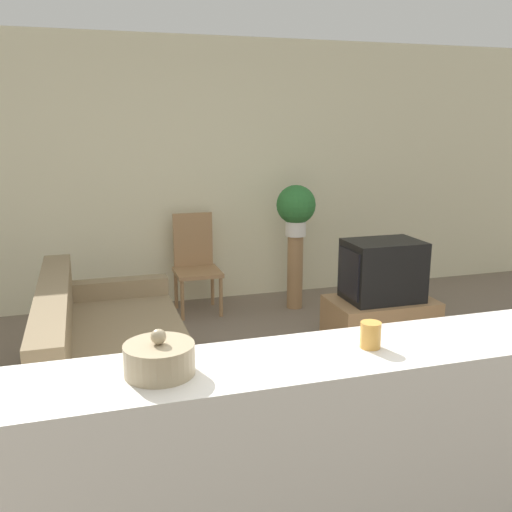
{
  "coord_description": "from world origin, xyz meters",
  "views": [
    {
      "loc": [
        -0.9,
        -2.41,
        1.87
      ],
      "look_at": [
        0.35,
        1.71,
        0.85
      ],
      "focal_mm": 40.0,
      "sensor_mm": 36.0,
      "label": 1
    }
  ],
  "objects_px": {
    "television": "(382,270)",
    "couch": "(110,360)",
    "potted_plant": "(296,207)",
    "decorative_bowl": "(159,358)",
    "wooden_chair": "(196,260)"
  },
  "relations": [
    {
      "from": "decorative_bowl",
      "to": "couch",
      "type": "bearing_deg",
      "value": 93.28
    },
    {
      "from": "couch",
      "to": "wooden_chair",
      "type": "xyz_separation_m",
      "value": [
        0.93,
        1.73,
        0.23
      ]
    },
    {
      "from": "wooden_chair",
      "to": "decorative_bowl",
      "type": "relative_size",
      "value": 4.01
    },
    {
      "from": "potted_plant",
      "to": "decorative_bowl",
      "type": "xyz_separation_m",
      "value": [
        -1.8,
        -3.42,
        0.04
      ]
    },
    {
      "from": "television",
      "to": "potted_plant",
      "type": "relative_size",
      "value": 1.24
    },
    {
      "from": "couch",
      "to": "potted_plant",
      "type": "bearing_deg",
      "value": 38.22
    },
    {
      "from": "potted_plant",
      "to": "couch",
      "type": "bearing_deg",
      "value": -141.78
    },
    {
      "from": "television",
      "to": "couch",
      "type": "bearing_deg",
      "value": -170.93
    },
    {
      "from": "couch",
      "to": "television",
      "type": "relative_size",
      "value": 3.26
    },
    {
      "from": "wooden_chair",
      "to": "decorative_bowl",
      "type": "bearing_deg",
      "value": -102.7
    },
    {
      "from": "potted_plant",
      "to": "decorative_bowl",
      "type": "relative_size",
      "value": 2.09
    },
    {
      "from": "couch",
      "to": "television",
      "type": "xyz_separation_m",
      "value": [
        2.25,
        0.36,
        0.37
      ]
    },
    {
      "from": "potted_plant",
      "to": "decorative_bowl",
      "type": "bearing_deg",
      "value": -117.78
    },
    {
      "from": "television",
      "to": "potted_plant",
      "type": "xyz_separation_m",
      "value": [
        -0.34,
        1.15,
        0.39
      ]
    },
    {
      "from": "couch",
      "to": "wooden_chair",
      "type": "distance_m",
      "value": 1.98
    }
  ]
}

